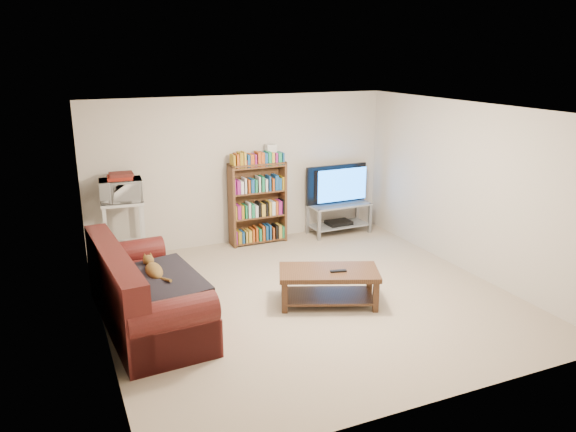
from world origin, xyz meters
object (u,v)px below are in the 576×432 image
coffee_table (329,280)px  sofa (141,298)px  tv_stand (339,213)px  bookshelf (258,202)px

coffee_table → sofa: bearing=-166.3°
tv_stand → bookshelf: 1.50m
tv_stand → bookshelf: bookshelf is taller
sofa → bookshelf: size_ratio=1.71×
sofa → coffee_table: 2.27m
bookshelf → sofa: bearing=-136.2°
sofa → tv_stand: bearing=25.4°
sofa → coffee_table: (2.25, -0.35, -0.02)m
bookshelf → tv_stand: bearing=-4.4°
sofa → tv_stand: (3.73, 2.12, 0.03)m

